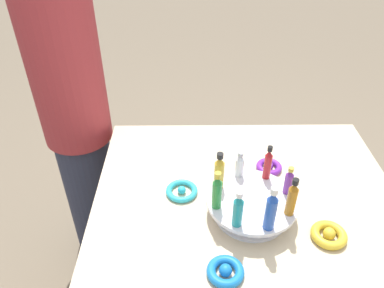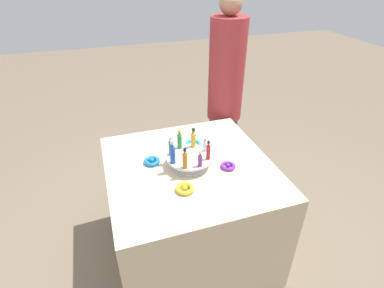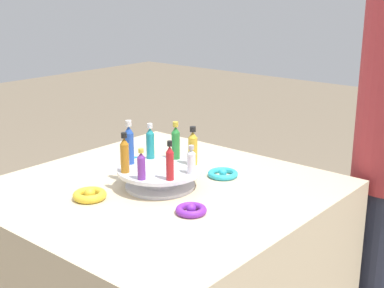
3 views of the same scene
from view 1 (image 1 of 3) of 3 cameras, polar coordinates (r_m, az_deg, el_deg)
The scene contains 15 objects.
party_table at distance 1.46m, azimuth 7.44°, elevation -20.38°, with size 0.97×0.97×0.73m.
display_stand at distance 1.14m, azimuth 9.02°, elevation -9.24°, with size 0.27×0.27×0.06m.
bottle_green at distance 1.05m, azimuth 3.84°, elevation -7.24°, with size 0.03×0.03×0.13m.
bottle_teal at distance 1.01m, azimuth 7.02°, elevation -9.96°, with size 0.03×0.03×0.12m.
bottle_blue at distance 1.01m, azimuth 11.94°, elevation -9.83°, with size 0.03×0.03×0.14m.
bottle_amber at distance 1.07m, azimuth 14.99°, elevation -7.98°, with size 0.03×0.03×0.13m.
bottle_purple at distance 1.14m, azimuth 14.52°, elevation -5.52°, with size 0.02×0.02×0.10m.
bottle_red at distance 1.17m, azimuth 11.48°, elevation -2.96°, with size 0.02×0.02×0.12m.
bottle_clear at distance 1.17m, azimuth 7.27°, elevation -3.19°, with size 0.03×0.03×0.09m.
bottle_gold at distance 1.11m, azimuth 4.17°, elevation -4.24°, with size 0.03×0.03×0.13m.
ribbon_bow_blue at distance 1.02m, azimuth 5.11°, elevation -18.76°, with size 0.10×0.10×0.03m.
ribbon_bow_gold at distance 1.15m, azimuth 20.13°, elevation -12.84°, with size 0.10×0.10×0.04m.
ribbon_bow_purple at distance 1.33m, azimuth 11.66°, elevation -3.42°, with size 0.09×0.09×0.03m.
ribbon_bow_teal at distance 1.21m, azimuth -1.57°, elevation -7.14°, with size 0.10×0.10×0.03m.
person_figure at distance 1.57m, azimuth -17.55°, elevation 5.31°, with size 0.27×0.27×1.60m.
Camera 1 is at (0.18, 0.78, 1.58)m, focal length 35.00 mm.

